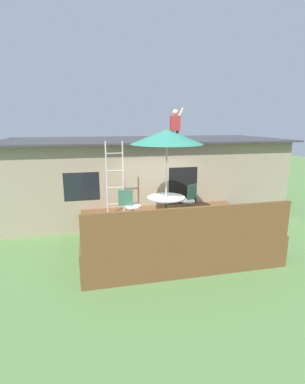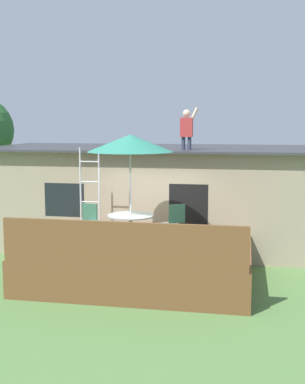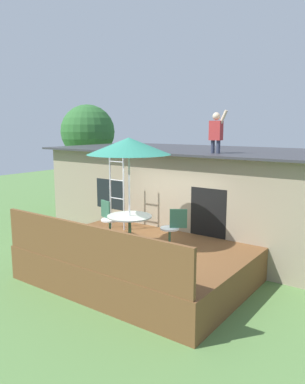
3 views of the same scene
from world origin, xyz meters
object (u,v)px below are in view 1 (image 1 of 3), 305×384
object	(u,v)px
person_figure	(175,123)
patio_chair_left	(130,206)
patio_umbrella	(167,137)
step_ladder	(115,179)
patio_table	(166,203)
patio_chair_right	(189,200)

from	to	relation	value
person_figure	patio_chair_left	distance (m)	3.61
patio_umbrella	step_ladder	world-z (taller)	patio_umbrella
step_ladder	person_figure	size ratio (longest dim) A/B	1.98
step_ladder	person_figure	world-z (taller)	person_figure
patio_table	patio_chair_right	xyz separation A→B (m)	(0.86, 0.52, -0.13)
patio_table	step_ladder	distance (m)	1.70
step_ladder	patio_chair_left	bearing A→B (deg)	-65.39
patio_umbrella	patio_chair_left	distance (m)	2.13
patio_table	patio_chair_left	size ratio (longest dim) A/B	1.13
patio_umbrella	step_ladder	size ratio (longest dim) A/B	1.15
patio_umbrella	patio_chair_left	size ratio (longest dim) A/B	2.76
patio_table	step_ladder	size ratio (longest dim) A/B	0.47
patio_table	patio_chair_right	world-z (taller)	patio_chair_right
patio_umbrella	step_ladder	xyz separation A→B (m)	(-1.27, 1.01, -1.25)
step_ladder	patio_chair_right	distance (m)	2.27
patio_umbrella	patio_chair_left	bearing A→B (deg)	162.83
patio_table	patio_chair_left	xyz separation A→B (m)	(-0.94, 0.29, -0.13)
step_ladder	patio_chair_left	size ratio (longest dim) A/B	2.39
patio_umbrella	person_figure	size ratio (longest dim) A/B	2.29
patio_table	patio_chair_right	size ratio (longest dim) A/B	1.13
patio_umbrella	step_ladder	distance (m)	2.04
patio_chair_left	patio_chair_right	world-z (taller)	same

